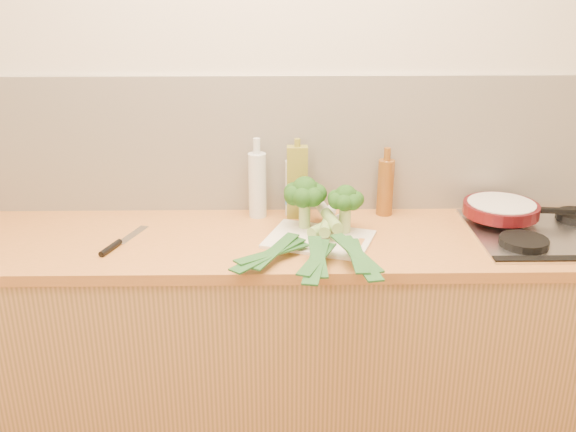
# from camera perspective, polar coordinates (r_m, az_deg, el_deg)

# --- Properties ---
(room_shell) EXTENTS (3.50, 3.50, 3.50)m
(room_shell) POSITION_cam_1_polar(r_m,az_deg,el_deg) (2.54, -1.14, 6.34)
(room_shell) COLOR beige
(room_shell) RESTS_ON ground
(counter) EXTENTS (3.20, 0.62, 0.90)m
(counter) POSITION_cam_1_polar(r_m,az_deg,el_deg) (2.56, -1.04, -11.15)
(counter) COLOR tan
(counter) RESTS_ON ground
(gas_hob) EXTENTS (0.58, 0.50, 0.04)m
(gas_hob) POSITION_cam_1_polar(r_m,az_deg,el_deg) (2.55, 22.47, -1.31)
(gas_hob) COLOR silver
(gas_hob) RESTS_ON counter
(chopping_board) EXTENTS (0.43, 0.38, 0.01)m
(chopping_board) POSITION_cam_1_polar(r_m,az_deg,el_deg) (2.32, 2.79, -2.07)
(chopping_board) COLOR white
(chopping_board) RESTS_ON counter
(broccoli_left) EXTENTS (0.16, 0.16, 0.20)m
(broccoli_left) POSITION_cam_1_polar(r_m,az_deg,el_deg) (2.36, 1.51, 2.00)
(broccoli_left) COLOR #A8CA75
(broccoli_left) RESTS_ON chopping_board
(broccoli_right) EXTENTS (0.13, 0.13, 0.18)m
(broccoli_right) POSITION_cam_1_polar(r_m,az_deg,el_deg) (2.33, 5.14, 1.42)
(broccoli_right) COLOR #A8CA75
(broccoli_right) RESTS_ON chopping_board
(leek_front) EXTENTS (0.44, 0.51, 0.04)m
(leek_front) POSITION_cam_1_polar(r_m,az_deg,el_deg) (2.28, 1.78, -1.70)
(leek_front) COLOR white
(leek_front) RESTS_ON chopping_board
(leek_mid) EXTENTS (0.17, 0.64, 0.04)m
(leek_mid) POSITION_cam_1_polar(r_m,az_deg,el_deg) (2.24, 3.23, -1.62)
(leek_mid) COLOR white
(leek_mid) RESTS_ON chopping_board
(leek_back) EXTENTS (0.18, 0.69, 0.04)m
(leek_back) POSITION_cam_1_polar(r_m,az_deg,el_deg) (2.25, 4.39, -1.07)
(leek_back) COLOR white
(leek_back) RESTS_ON chopping_board
(chefs_knife) EXTENTS (0.12, 0.29, 0.02)m
(chefs_knife) POSITION_cam_1_polar(r_m,az_deg,el_deg) (2.35, -15.02, -2.46)
(chefs_knife) COLOR silver
(chefs_knife) RESTS_ON counter
(skillet) EXTENTS (0.42, 0.28, 0.05)m
(skillet) POSITION_cam_1_polar(r_m,az_deg,el_deg) (2.58, 18.47, 0.64)
(skillet) COLOR #470B0F
(skillet) RESTS_ON gas_hob
(oil_tin) EXTENTS (0.08, 0.05, 0.32)m
(oil_tin) POSITION_cam_1_polar(r_m,az_deg,el_deg) (2.49, 0.82, 3.06)
(oil_tin) COLOR olive
(oil_tin) RESTS_ON counter
(glass_bottle) EXTENTS (0.07, 0.07, 0.32)m
(glass_bottle) POSITION_cam_1_polar(r_m,az_deg,el_deg) (2.51, -2.74, 2.87)
(glass_bottle) COLOR silver
(glass_bottle) RESTS_ON counter
(amber_bottle) EXTENTS (0.06, 0.06, 0.27)m
(amber_bottle) POSITION_cam_1_polar(r_m,az_deg,el_deg) (2.56, 8.65, 2.62)
(amber_bottle) COLOR brown
(amber_bottle) RESTS_ON counter
(water_bottle) EXTENTS (0.08, 0.08, 0.25)m
(water_bottle) POSITION_cam_1_polar(r_m,az_deg,el_deg) (2.53, 0.60, 2.40)
(water_bottle) COLOR silver
(water_bottle) RESTS_ON counter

